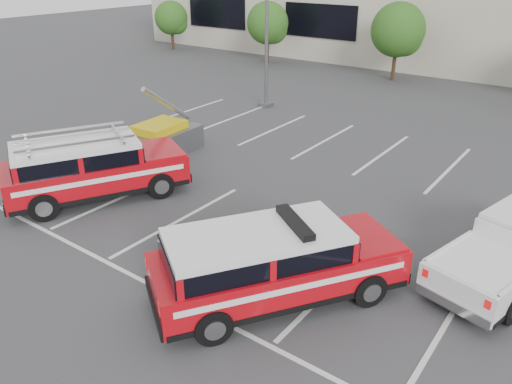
# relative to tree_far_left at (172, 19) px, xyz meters

# --- Properties ---
(ground) EXTENTS (120.00, 120.00, 0.00)m
(ground) POSITION_rel_tree_far_left_xyz_m (24.91, -22.05, -2.50)
(ground) COLOR #3B3B3E
(ground) RESTS_ON ground
(stall_markings) EXTENTS (23.00, 15.00, 0.01)m
(stall_markings) POSITION_rel_tree_far_left_xyz_m (24.91, -17.55, -2.50)
(stall_markings) COLOR silver
(stall_markings) RESTS_ON ground
(tree_far_left) EXTENTS (2.77, 2.77, 3.99)m
(tree_far_left) POSITION_rel_tree_far_left_xyz_m (0.00, 0.00, 0.00)
(tree_far_left) COLOR #3F2B19
(tree_far_left) RESTS_ON ground
(tree_left) EXTENTS (3.07, 3.07, 4.42)m
(tree_left) POSITION_rel_tree_far_left_xyz_m (10.00, 0.00, 0.27)
(tree_left) COLOR #3F2B19
(tree_left) RESTS_ON ground
(tree_mid_left) EXTENTS (3.37, 3.37, 4.85)m
(tree_mid_left) POSITION_rel_tree_far_left_xyz_m (20.00, 0.00, 0.54)
(tree_mid_left) COLOR #3F2B19
(tree_mid_left) RESTS_ON ground
(light_pole_left) EXTENTS (0.90, 0.60, 10.24)m
(light_pole_left) POSITION_rel_tree_far_left_xyz_m (16.91, -10.05, 2.68)
(light_pole_left) COLOR #59595E
(light_pole_left) RESTS_ON ground
(fire_chief_suv) EXTENTS (4.95, 5.98, 2.03)m
(fire_chief_suv) POSITION_rel_tree_far_left_xyz_m (26.71, -23.50, -1.67)
(fire_chief_suv) COLOR #A50810
(fire_chief_suv) RESTS_ON ground
(white_pickup) EXTENTS (3.04, 5.59, 1.63)m
(white_pickup) POSITION_rel_tree_far_left_xyz_m (30.96, -19.24, -1.85)
(white_pickup) COLOR silver
(white_pickup) RESTS_ON ground
(ladder_suv) EXTENTS (4.64, 6.08, 2.25)m
(ladder_suv) POSITION_rel_tree_far_left_xyz_m (18.76, -22.51, -1.60)
(ladder_suv) COLOR #A50810
(ladder_suv) RESTS_ON ground
(utility_rig) EXTENTS (2.87, 3.50, 2.88)m
(utility_rig) POSITION_rel_tree_far_left_xyz_m (17.42, -18.39, -1.93)
(utility_rig) COLOR #59595E
(utility_rig) RESTS_ON ground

